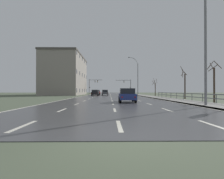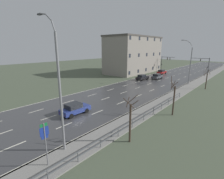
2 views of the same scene
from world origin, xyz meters
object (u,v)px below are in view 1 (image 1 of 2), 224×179
at_px(street_lamp_midground, 137,77).
at_px(car_near_left, 127,95).
at_px(car_far_left, 97,92).
at_px(car_mid_centre, 95,93).
at_px(traffic_signal_left, 93,84).
at_px(street_lamp_foreground, 204,38).
at_px(brick_building, 66,75).
at_px(car_distant, 105,93).
at_px(traffic_signal_right, 128,84).

height_order(street_lamp_midground, car_near_left, street_lamp_midground).
bearing_deg(car_far_left, car_mid_centre, -88.46).
xyz_separation_m(traffic_signal_left, car_near_left, (8.30, -47.78, -3.10)).
distance_m(street_lamp_foreground, brick_building, 49.01).
distance_m(street_lamp_midground, car_far_left, 16.64).
bearing_deg(car_mid_centre, street_lamp_midground, 14.32).
bearing_deg(street_lamp_foreground, brick_building, 116.38).
height_order(car_near_left, brick_building, brick_building).
distance_m(street_lamp_foreground, car_far_left, 47.82).
distance_m(car_distant, car_near_left, 31.49).
height_order(car_far_left, car_distant, same).
distance_m(street_lamp_foreground, street_lamp_midground, 35.12).
bearing_deg(car_far_left, street_lamp_midground, -42.83).
distance_m(street_lamp_midground, traffic_signal_left, 23.10).
bearing_deg(brick_building, street_lamp_midground, -22.02).
bearing_deg(car_mid_centre, traffic_signal_left, 100.53).
height_order(car_distant, car_near_left, same).
distance_m(car_near_left, brick_building, 41.84).
xyz_separation_m(traffic_signal_right, car_near_left, (-5.08, -48.69, -2.97)).
bearing_deg(street_lamp_midground, street_lamp_foreground, -89.90).
xyz_separation_m(street_lamp_foreground, car_far_left, (-11.78, 46.09, -4.86)).
distance_m(traffic_signal_left, car_near_left, 48.59).
bearing_deg(car_far_left, traffic_signal_right, 36.97).
height_order(car_distant, brick_building, brick_building).
height_order(traffic_signal_right, brick_building, brick_building).
relative_size(street_lamp_foreground, brick_building, 0.50).
distance_m(street_lamp_midground, car_distant, 10.12).
bearing_deg(street_lamp_foreground, traffic_signal_left, 104.81).
distance_m(car_mid_centre, car_near_left, 27.84).
xyz_separation_m(car_mid_centre, car_distant, (2.49, 4.07, 0.00)).
xyz_separation_m(street_lamp_foreground, brick_building, (-21.77, 43.90, 0.70)).
xyz_separation_m(street_lamp_foreground, car_near_left, (-5.81, 5.63, -4.86)).
height_order(car_far_left, car_near_left, same).
relative_size(traffic_signal_right, car_mid_centre, 1.39).
bearing_deg(traffic_signal_right, street_lamp_midground, -88.01).
bearing_deg(car_mid_centre, car_distant, 61.83).
xyz_separation_m(car_far_left, car_near_left, (5.96, -40.47, 0.00)).
bearing_deg(car_distant, street_lamp_midground, -12.45).
xyz_separation_m(traffic_signal_right, car_far_left, (-11.05, -8.22, -2.97)).
distance_m(car_far_left, car_near_left, 40.90).
distance_m(street_lamp_midground, car_mid_centre, 12.44).
distance_m(street_lamp_foreground, traffic_signal_right, 54.35).
bearing_deg(car_far_left, car_distant, -72.82).
height_order(street_lamp_foreground, car_distant, street_lamp_foreground).
distance_m(street_lamp_midground, car_near_left, 30.36).
bearing_deg(traffic_signal_left, car_mid_centre, -82.72).
distance_m(traffic_signal_right, car_mid_centre, 24.17).
height_order(street_lamp_foreground, car_near_left, street_lamp_foreground).
height_order(street_lamp_midground, traffic_signal_left, street_lamp_midground).
bearing_deg(street_lamp_foreground, car_mid_centre, 109.27).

